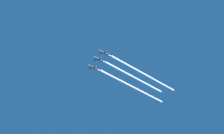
% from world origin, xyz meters
% --- Properties ---
extents(jet_lead, '(7.41, 10.80, 2.60)m').
position_xyz_m(jet_lead, '(-8.46, 7.90, 174.49)').
color(jet_lead, slate).
extents(jet_second_echelon, '(7.41, 10.80, 2.60)m').
position_xyz_m(jet_second_echelon, '(-0.10, 0.84, 173.81)').
color(jet_second_echelon, slate).
extents(jet_third_echelon, '(7.41, 10.80, 2.60)m').
position_xyz_m(jet_third_echelon, '(9.34, -7.57, 172.36)').
color(jet_third_echelon, slate).
extents(smoke_trail_lead, '(2.01, 89.91, 2.01)m').
position_xyz_m(smoke_trail_lead, '(-8.46, -41.99, 174.46)').
color(smoke_trail_lead, white).
extents(smoke_trail_second_echelon, '(2.01, 79.19, 2.01)m').
position_xyz_m(smoke_trail_second_echelon, '(-0.10, -43.69, 173.78)').
color(smoke_trail_second_echelon, white).
extents(smoke_trail_third_echelon, '(2.01, 89.73, 2.01)m').
position_xyz_m(smoke_trail_third_echelon, '(9.34, -57.37, 172.34)').
color(smoke_trail_third_echelon, white).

